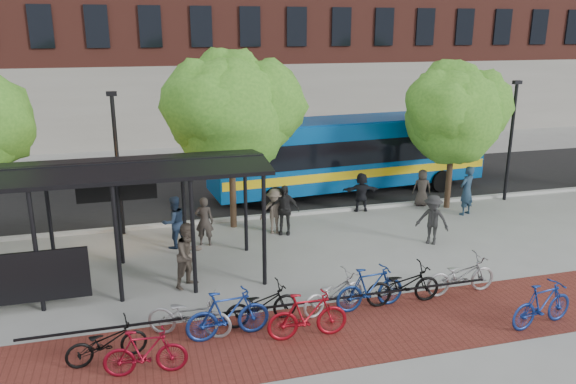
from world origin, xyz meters
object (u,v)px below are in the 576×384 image
object	(u,v)px
bike_5	(308,315)
pedestrian_2	(174,222)
bike_4	(261,304)
tree_c	(456,110)
pedestrian_4	(284,210)
lamp_post_left	(117,160)
bike_6	(333,293)
pedestrian_9	(432,220)
tree_b	(233,108)
bike_0	(106,342)
bike_10	(461,275)
pedestrian_8	(189,255)
lamp_post_right	(511,137)
bike_11	(542,305)
bike_8	(403,285)
bus	(350,151)
pedestrian_5	(361,192)
pedestrian_1	(204,221)
bike_2	(189,315)
bike_3	(228,314)
pedestrian_7	(467,191)
bus_shelter	(71,185)
pedestrian_6	(422,188)
bike_7	(370,288)
pedestrian_3	(275,211)
bike_1	(145,352)

from	to	relation	value
bike_5	pedestrian_2	xyz separation A→B (m)	(-2.60, 6.78, 0.31)
bike_4	tree_c	bearing A→B (deg)	-61.22
pedestrian_4	lamp_post_left	bearing A→B (deg)	-175.49
bike_6	pedestrian_9	bearing A→B (deg)	-73.23
tree_b	pedestrian_4	size ratio (longest dim) A/B	3.54
bike_0	tree_b	bearing A→B (deg)	-40.68
bike_10	pedestrian_8	size ratio (longest dim) A/B	1.11
lamp_post_right	pedestrian_2	size ratio (longest dim) A/B	2.84
lamp_post_right	bike_11	bearing A→B (deg)	-121.51
bike_8	bus	bearing A→B (deg)	-12.90
bike_0	pedestrian_5	distance (m)	12.89
bike_8	pedestrian_1	distance (m)	7.35
pedestrian_2	bus	bearing A→B (deg)	-174.87
lamp_post_right	bus	size ratio (longest dim) A/B	0.40
tree_b	tree_c	bearing A→B (deg)	-0.00
bike_2	bike_3	world-z (taller)	bike_3
pedestrian_2	pedestrian_7	xyz separation A→B (m)	(11.48, 0.49, 0.09)
pedestrian_4	pedestrian_5	xyz separation A→B (m)	(3.71, 1.74, -0.11)
bike_2	pedestrian_1	size ratio (longest dim) A/B	1.22
bus	bus_shelter	bearing A→B (deg)	-152.56
tree_b	lamp_post_left	world-z (taller)	tree_b
pedestrian_6	pedestrian_8	world-z (taller)	pedestrian_8
bike_7	bike_8	world-z (taller)	bike_7
bike_8	pedestrian_5	xyz separation A→B (m)	(2.03, 7.81, 0.25)
bike_7	bike_3	bearing A→B (deg)	91.10
bike_6	pedestrian_6	bearing A→B (deg)	-60.91
bike_8	pedestrian_4	size ratio (longest dim) A/B	1.15
bus	bike_6	bearing A→B (deg)	-118.24
bike_10	pedestrian_4	bearing A→B (deg)	29.19
bike_2	pedestrian_2	bearing A→B (deg)	22.08
bike_3	pedestrian_7	xyz separation A→B (m)	(10.71, 6.75, 0.37)
bike_2	bike_8	distance (m)	5.71
bus	bike_8	size ratio (longest dim) A/B	6.03
bus_shelter	bike_4	bearing A→B (deg)	-37.84
bike_3	pedestrian_8	world-z (taller)	pedestrian_8
lamp_post_left	pedestrian_2	distance (m)	3.11
bike_7	pedestrian_5	size ratio (longest dim) A/B	1.23
bike_4	pedestrian_6	bearing A→B (deg)	-56.46
tree_c	pedestrian_8	distance (m)	12.53
bike_2	pedestrian_4	bearing A→B (deg)	-9.79
bus_shelter	pedestrian_3	xyz separation A→B (m)	(6.46, 2.70, -2.16)
tree_c	pedestrian_7	bearing A→B (deg)	-84.27
lamp_post_left	bike_1	xyz separation A→B (m)	(0.54, -9.12, -2.21)
bike_7	pedestrian_9	distance (m)	5.48
tree_c	pedestrian_9	size ratio (longest dim) A/B	3.40
bike_3	bike_5	world-z (taller)	bike_3
bike_6	pedestrian_8	size ratio (longest dim) A/B	1.03
bike_2	pedestrian_6	world-z (taller)	pedestrian_6
bike_1	bike_0	bearing A→B (deg)	51.89
bus_shelter	bike_3	bearing A→B (deg)	-47.88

